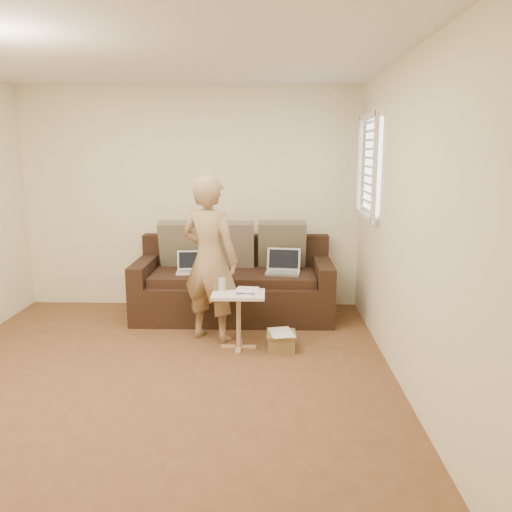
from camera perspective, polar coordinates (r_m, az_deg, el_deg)
name	(u,v)px	position (r m, az deg, el deg)	size (l,w,h in m)	color
floor	(153,384)	(4.36, -11.40, -13.82)	(4.50, 4.50, 0.00)	brown
ceiling	(138,44)	(4.01, -12.99, 22.03)	(4.50, 4.50, 0.00)	white
wall_back	(191,199)	(6.18, -7.27, 6.36)	(4.00, 4.00, 0.00)	#F0E8BB
wall_right	(411,227)	(4.01, 16.87, 3.16)	(4.50, 4.50, 0.00)	#F0E8BB
window_blinds	(369,167)	(5.43, 12.43, 9.71)	(0.12, 0.88, 1.08)	white
sofa	(234,280)	(5.80, -2.51, -2.68)	(2.20, 0.95, 0.85)	black
pillow_left	(183,244)	(6.02, -8.10, 1.30)	(0.55, 0.14, 0.55)	brown
pillow_mid	(230,245)	(5.93, -2.89, 1.24)	(0.55, 0.14, 0.55)	brown
pillow_right	(282,245)	(5.95, 2.91, 1.29)	(0.55, 0.14, 0.55)	brown
laptop_silver	(282,274)	(5.68, 2.96, -2.00)	(0.38, 0.27, 0.25)	#B7BABC
laptop_white	(191,273)	(5.76, -7.24, -1.88)	(0.32, 0.23, 0.23)	white
person	(210,259)	(5.02, -5.18, -0.34)	(0.60, 0.40, 1.64)	#8F794E
side_table	(239,321)	(4.91, -1.95, -7.20)	(0.50, 0.35, 0.55)	silver
drinking_glass	(222,284)	(4.91, -3.82, -3.18)	(0.07, 0.07, 0.12)	silver
scissors	(245,294)	(4.77, -1.20, -4.22)	(0.18, 0.10, 0.02)	silver
paper_on_table	(246,291)	(4.90, -1.10, -3.87)	(0.21, 0.30, 0.00)	white
striped_box	(281,341)	(4.93, 2.82, -9.43)	(0.27, 0.27, 0.17)	#D95920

